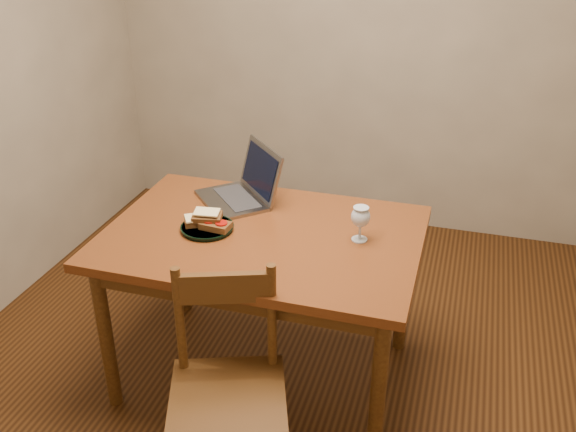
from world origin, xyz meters
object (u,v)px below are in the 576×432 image
(plate, at_px, (207,228))
(chair, at_px, (227,381))
(laptop, at_px, (245,186))
(milk_glass, at_px, (360,224))
(table, at_px, (263,251))

(plate, bearing_deg, chair, -62.09)
(chair, relative_size, plate, 2.31)
(chair, height_order, plate, chair)
(chair, xyz_separation_m, laptop, (-0.24, 0.88, 0.33))
(milk_glass, bearing_deg, table, -171.87)
(plate, height_order, laptop, laptop)
(laptop, bearing_deg, chair, -27.81)
(table, bearing_deg, laptop, 121.93)
(table, xyz_separation_m, chair, (0.07, -0.60, -0.18))
(chair, bearing_deg, milk_glass, 42.89)
(plate, distance_m, laptop, 0.34)
(table, bearing_deg, milk_glass, 8.13)
(milk_glass, height_order, laptop, laptop)
(plate, bearing_deg, table, 10.12)
(table, xyz_separation_m, laptop, (-0.18, 0.29, 0.15))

